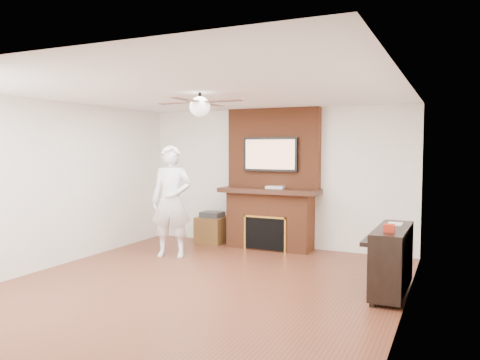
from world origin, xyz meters
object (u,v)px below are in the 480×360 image
at_px(side_table, 212,229).
at_px(piano, 391,258).
at_px(person, 171,201).
at_px(fireplace, 271,193).

relative_size(side_table, piano, 0.47).
xyz_separation_m(person, piano, (3.56, -0.56, -0.48)).
relative_size(fireplace, piano, 1.97).
bearing_deg(side_table, fireplace, 4.77).
distance_m(fireplace, piano, 3.01).
bearing_deg(fireplace, piano, -39.07).
height_order(person, piano, person).
bearing_deg(side_table, piano, -25.99).
xyz_separation_m(side_table, piano, (3.46, -1.80, 0.17)).
xyz_separation_m(fireplace, person, (-1.26, -1.31, -0.08)).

